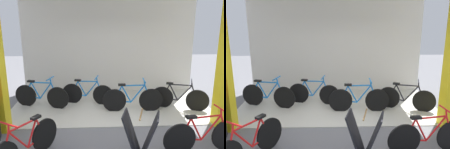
# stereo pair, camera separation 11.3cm
# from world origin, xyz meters

# --- Properties ---
(ground_plane) EXTENTS (19.49, 19.49, 0.00)m
(ground_plane) POSITION_xyz_m (0.00, 0.00, 0.00)
(ground_plane) COLOR slate
(ground_plane) RESTS_ON ground
(shop_facade) EXTENTS (5.94, 3.11, 3.78)m
(shop_facade) POSITION_xyz_m (0.00, 1.53, 2.05)
(shop_facade) COLOR beige
(shop_facade) RESTS_ON ground
(bicycle_inside_0) EXTENTS (1.68, 0.46, 0.92)m
(bicycle_inside_0) POSITION_xyz_m (0.58, 0.95, 0.37)
(bicycle_inside_0) COLOR black
(bicycle_inside_0) RESTS_ON ground
(bicycle_inside_1) EXTENTS (1.52, 0.60, 0.88)m
(bicycle_inside_1) POSITION_xyz_m (1.94, 1.03, 0.35)
(bicycle_inside_1) COLOR black
(bicycle_inside_1) RESTS_ON ground
(bicycle_inside_2) EXTENTS (1.62, 0.54, 0.91)m
(bicycle_inside_2) POSITION_xyz_m (-2.02, 1.38, 0.37)
(bicycle_inside_2) COLOR black
(bicycle_inside_2) RESTS_ON ground
(bicycle_inside_3) EXTENTS (1.55, 0.45, 0.87)m
(bicycle_inside_3) POSITION_xyz_m (-0.70, 1.57, 0.35)
(bicycle_inside_3) COLOR black
(bicycle_inside_3) RESTS_ON ground
(bicycle_parked_0) EXTENTS (1.68, 0.46, 0.93)m
(bicycle_parked_0) POSITION_xyz_m (1.72, -1.15, 0.37)
(bicycle_parked_0) COLOR black
(bicycle_parked_0) RESTS_ON ground
(bicycle_parked_1) EXTENTS (0.90, 1.46, 0.92)m
(bicycle_parked_1) POSITION_xyz_m (-1.70, -1.30, 0.37)
(bicycle_parked_1) COLOR black
(bicycle_parked_1) RESTS_ON ground
(sandwich_board_sign) EXTENTS (0.76, 0.65, 0.96)m
(sandwich_board_sign) POSITION_xyz_m (0.42, -1.35, 0.48)
(sandwich_board_sign) COLOR black
(sandwich_board_sign) RESTS_ON ground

